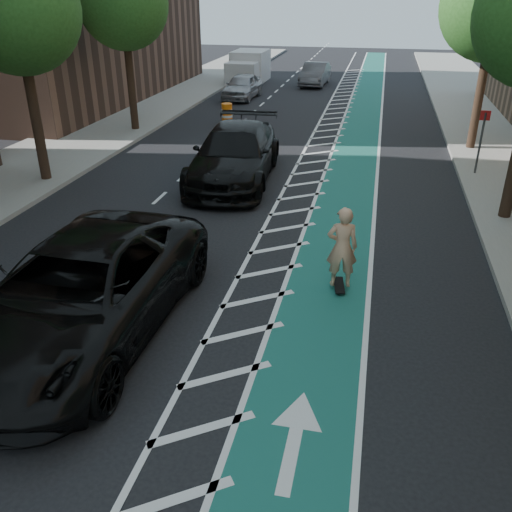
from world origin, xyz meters
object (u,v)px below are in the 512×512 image
(skateboarder, at_px, (342,247))
(suv_near, at_px, (81,292))
(suv_far, at_px, (235,154))
(barrel_a, at_px, (203,172))

(skateboarder, distance_m, suv_near, 5.79)
(suv_far, distance_m, barrel_a, 1.34)
(suv_near, relative_size, suv_far, 1.06)
(skateboarder, height_order, barrel_a, skateboarder)
(skateboarder, relative_size, suv_near, 0.27)
(skateboarder, bearing_deg, suv_far, -67.40)
(skateboarder, bearing_deg, barrel_a, -59.33)
(skateboarder, height_order, suv_near, skateboarder)
(skateboarder, relative_size, suv_far, 0.29)
(skateboarder, bearing_deg, suv_near, 22.48)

